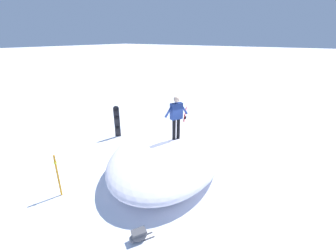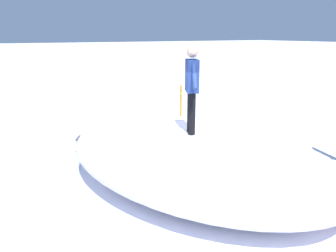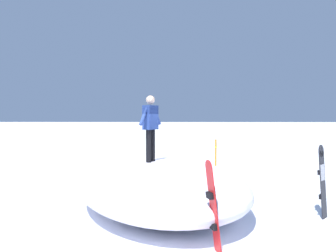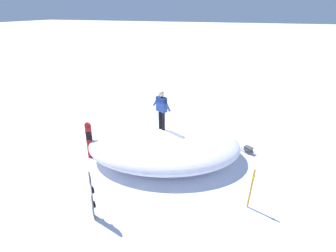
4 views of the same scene
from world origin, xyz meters
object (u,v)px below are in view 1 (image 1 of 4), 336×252
object	(u,v)px
snowboard_primary_upright	(117,121)
backpack_near	(139,236)
snowboard_secondary_upright	(184,121)
snowboarder_standing	(176,115)
trail_marker_pole	(58,175)

from	to	relation	value
snowboard_primary_upright	backpack_near	bearing A→B (deg)	-129.57
snowboard_secondary_upright	snowboarder_standing	bearing A→B (deg)	-155.26
snowboard_primary_upright	snowboard_secondary_upright	size ratio (longest dim) A/B	1.05
snowboard_secondary_upright	backpack_near	world-z (taller)	snowboard_secondary_upright
snowboarder_standing	backpack_near	distance (m)	4.51
snowboard_primary_upright	trail_marker_pole	distance (m)	5.02
snowboard_primary_upright	trail_marker_pole	size ratio (longest dim) A/B	1.13
snowboarder_standing	snowboard_primary_upright	distance (m)	4.46
snowboarder_standing	trail_marker_pole	world-z (taller)	snowboarder_standing
snowboarder_standing	trail_marker_pole	xyz separation A→B (m)	(-3.87, 2.17, -1.43)
snowboard_primary_upright	snowboard_secondary_upright	xyz separation A→B (m)	(2.16, -2.86, -0.04)
snowboard_primary_upright	backpack_near	xyz separation A→B (m)	(-4.51, -5.46, -0.75)
backpack_near	trail_marker_pole	bearing A→B (deg)	91.45
snowboarder_standing	snowboard_secondary_upright	bearing A→B (deg)	24.74
snowboarder_standing	backpack_near	bearing A→B (deg)	-161.41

